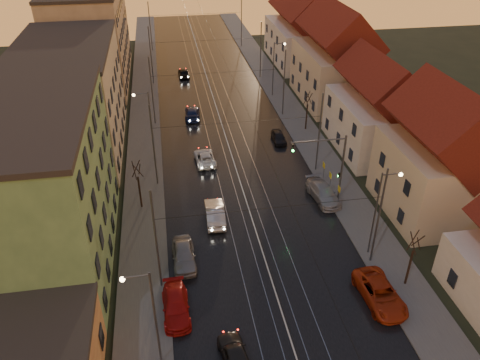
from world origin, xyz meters
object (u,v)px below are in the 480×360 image
parked_left_3 (184,255)px  parked_right_2 (279,137)px  parked_right_0 (380,293)px  street_lamp_2 (148,118)px  parked_right_1 (323,193)px  traffic_light_mast (333,161)px  driving_car_0 (235,356)px  driving_car_3 (192,113)px  street_lamp_0 (149,311)px  driving_car_2 (205,158)px  street_lamp_1 (380,206)px  driving_car_4 (184,73)px  street_lamp_3 (276,64)px  driving_car_1 (215,213)px  parked_left_2 (176,306)px

parked_left_3 → parked_right_2: size_ratio=1.26×
parked_right_0 → street_lamp_2: bearing=120.3°
parked_right_1 → traffic_light_mast: bearing=-56.8°
driving_car_0 → driving_car_3: driving_car_0 is taller
driving_car_3 → parked_right_0: (11.08, -35.38, 0.06)m
traffic_light_mast → parked_right_1: size_ratio=1.39×
street_lamp_2 → parked_left_3: (2.42, -18.51, -4.10)m
street_lamp_0 → driving_car_2: 26.75m
parked_left_3 → parked_right_0: size_ratio=0.86×
street_lamp_1 → parked_left_3: 16.38m
driving_car_2 → parked_left_3: size_ratio=0.99×
street_lamp_2 → driving_car_4: 27.37m
street_lamp_3 → driving_car_1: street_lamp_3 is taller
driving_car_1 → parked_right_1: 11.15m
parked_left_3 → parked_right_2: bearing=56.2°
street_lamp_3 → parked_right_2: (-2.90, -14.62, -4.26)m
street_lamp_1 → parked_right_2: 21.99m
traffic_light_mast → driving_car_1: bearing=-174.2°
street_lamp_1 → parked_left_2: (-16.70, -3.87, -4.20)m
traffic_light_mast → street_lamp_0: bearing=-136.9°
street_lamp_2 → traffic_light_mast: street_lamp_2 is taller
street_lamp_2 → driving_car_4: size_ratio=1.91×
driving_car_4 → parked_right_2: (9.87, -25.12, -0.09)m
street_lamp_3 → parked_right_1: (-1.50, -27.54, -4.13)m
street_lamp_0 → driving_car_3: size_ratio=1.67×
street_lamp_0 → street_lamp_2: size_ratio=1.00×
parked_right_1 → street_lamp_1: bearing=-87.1°
street_lamp_2 → parked_left_3: street_lamp_2 is taller
driving_car_1 → driving_car_2: driving_car_1 is taller
driving_car_0 → driving_car_2: 26.61m
parked_left_2 → parked_left_3: (0.92, 5.36, 0.10)m
driving_car_0 → driving_car_3: bearing=-98.1°
driving_car_4 → driving_car_2: bearing=89.7°
parked_left_2 → parked_right_0: bearing=-6.6°
street_lamp_2 → parked_right_1: street_lamp_2 is taller
traffic_light_mast → parked_left_3: 16.50m
street_lamp_2 → street_lamp_3: 24.24m
driving_car_1 → driving_car_2: bearing=-89.3°
street_lamp_0 → driving_car_1: (5.67, 14.84, -4.09)m
street_lamp_1 → traffic_light_mast: (-1.11, 8.00, -0.29)m
street_lamp_3 → parked_left_2: (-16.70, -39.87, -4.20)m
street_lamp_3 → parked_right_2: bearing=-101.2°
driving_car_3 → driving_car_4: (-0.07, 16.35, 0.02)m
driving_car_1 → parked_left_2: 11.49m
driving_car_1 → driving_car_3: bearing=-87.8°
street_lamp_2 → parked_left_2: size_ratio=1.70×
parked_left_3 → parked_right_2: (12.88, 19.88, -0.16)m
driving_car_3 → driving_car_4: bearing=-85.0°
parked_right_0 → parked_left_3: bearing=151.6°
street_lamp_0 → parked_right_1: bearing=44.6°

